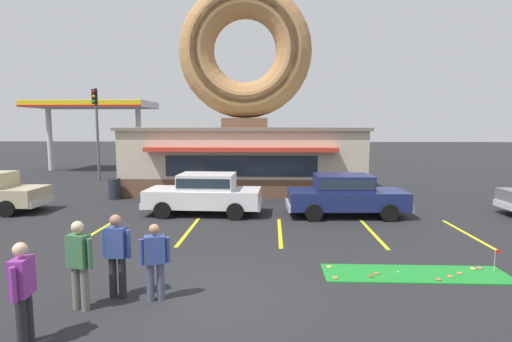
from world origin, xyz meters
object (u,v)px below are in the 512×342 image
golf_ball (398,272)px  car_white (205,192)px  putting_flag_pin (497,255)px  pedestrian_clipboard_woman (23,289)px  traffic_light_pole (96,122)px  pedestrian_hooded_kid (79,261)px  trash_bin (115,189)px  pedestrian_leather_jacket_man (155,259)px  car_navy (345,194)px  pedestrian_blue_sweater_man (117,252)px

golf_ball → car_white: bearing=132.1°
putting_flag_pin → pedestrian_clipboard_woman: bearing=-159.3°
car_white → traffic_light_pole: (-8.38, 9.45, 2.84)m
putting_flag_pin → pedestrian_clipboard_woman: pedestrian_clipboard_woman is taller
pedestrian_hooded_kid → trash_bin: size_ratio=1.75×
golf_ball → traffic_light_pole: traffic_light_pole is taller
putting_flag_pin → trash_bin: size_ratio=0.56×
pedestrian_leather_jacket_man → pedestrian_clipboard_woman: (-1.57, -1.70, 0.08)m
pedestrian_hooded_kid → car_navy: bearing=51.8°
pedestrian_blue_sweater_man → pedestrian_leather_jacket_man: (0.80, -0.11, -0.10)m
putting_flag_pin → pedestrian_leather_jacket_man: pedestrian_leather_jacket_man is taller
pedestrian_clipboard_woman → putting_flag_pin: bearing=20.7°
golf_ball → car_white: car_white is taller
pedestrian_blue_sweater_man → golf_ball: bearing=13.9°
pedestrian_hooded_kid → trash_bin: bearing=108.8°
golf_ball → pedestrian_clipboard_woman: 7.63m
pedestrian_leather_jacket_man → traffic_light_pole: traffic_light_pole is taller
traffic_light_pole → golf_ball: bearing=-48.2°
car_navy → pedestrian_blue_sweater_man: size_ratio=2.71×
car_white → pedestrian_clipboard_woman: pedestrian_clipboard_woman is taller
pedestrian_hooded_kid → trash_bin: (-3.85, 11.27, -0.45)m
pedestrian_blue_sweater_man → trash_bin: pedestrian_blue_sweater_man is taller
golf_ball → pedestrian_leather_jacket_man: size_ratio=0.03×
golf_ball → pedestrian_hooded_kid: size_ratio=0.02×
golf_ball → car_navy: bearing=91.5°
putting_flag_pin → pedestrian_blue_sweater_man: bearing=-168.9°
car_navy → pedestrian_blue_sweater_man: pedestrian_blue_sweater_man is taller
car_white → pedestrian_blue_sweater_man: size_ratio=2.72×
pedestrian_leather_jacket_man → trash_bin: 11.98m
car_navy → pedestrian_clipboard_woman: bearing=-125.5°
car_navy → pedestrian_clipboard_woman: pedestrian_clipboard_woman is taller
car_navy → pedestrian_clipboard_woman: 11.49m
putting_flag_pin → trash_bin: (-12.68, 9.07, 0.06)m
golf_ball → trash_bin: trash_bin is taller
pedestrian_hooded_kid → traffic_light_pole: traffic_light_pole is taller
pedestrian_hooded_kid → pedestrian_clipboard_woman: (-0.29, -1.24, -0.02)m
pedestrian_blue_sweater_man → car_white: bearing=86.4°
golf_ball → pedestrian_leather_jacket_man: bearing=-163.0°
putting_flag_pin → car_white: size_ratio=0.12×
pedestrian_blue_sweater_man → traffic_light_pole: (-7.91, 17.10, 2.76)m
pedestrian_hooded_kid → pedestrian_blue_sweater_man: bearing=49.4°
putting_flag_pin → car_white: car_white is taller
pedestrian_blue_sweater_man → pedestrian_hooded_kid: 0.75m
trash_bin → pedestrian_hooded_kid: bearing=-71.2°
pedestrian_hooded_kid → pedestrian_leather_jacket_man: bearing=19.7°
golf_ball → putting_flag_pin: (2.29, 0.14, 0.39)m
car_white → traffic_light_pole: traffic_light_pole is taller
car_navy → pedestrian_leather_jacket_man: bearing=-123.6°
putting_flag_pin → pedestrian_hooded_kid: pedestrian_hooded_kid is taller
pedestrian_blue_sweater_man → putting_flag_pin: bearing=11.1°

